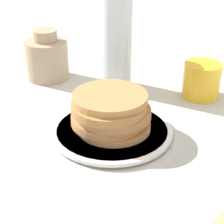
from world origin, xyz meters
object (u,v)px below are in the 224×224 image
at_px(juice_glass, 202,80).
at_px(cream_jug, 47,58).
at_px(pancake_stack, 111,112).
at_px(water_bottle_mid, 116,42).
at_px(plate, 112,131).

distance_m(juice_glass, cream_jug, 0.38).
relative_size(pancake_stack, juice_glass, 1.81).
bearing_deg(juice_glass, water_bottle_mid, 140.08).
height_order(pancake_stack, juice_glass, pancake_stack).
distance_m(plate, cream_jug, 0.32).
bearing_deg(pancake_stack, plate, -65.34).
relative_size(plate, pancake_stack, 1.51).
xyz_separation_m(pancake_stack, juice_glass, (0.25, 0.07, -0.01)).
xyz_separation_m(plate, cream_jug, (-0.04, 0.31, 0.05)).
height_order(plate, juice_glass, juice_glass).
bearing_deg(plate, water_bottle_mid, 64.88).
bearing_deg(water_bottle_mid, juice_glass, -39.92).
bearing_deg(pancake_stack, juice_glass, 15.92).
height_order(cream_jug, water_bottle_mid, water_bottle_mid).
bearing_deg(water_bottle_mid, cream_jug, 141.05).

